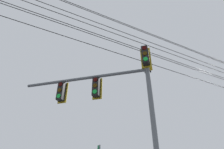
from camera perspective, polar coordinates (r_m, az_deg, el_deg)
name	(u,v)px	position (r m, az deg, el deg)	size (l,w,h in m)	color
signal_mast_assembly	(120,92)	(8.06, 2.38, -5.41)	(4.11, 5.23, 7.25)	slate
overhead_wire_span	(158,49)	(9.61, 13.89, 7.41)	(0.99, 17.97, 2.60)	black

